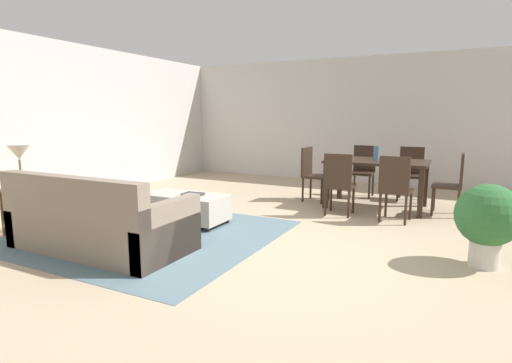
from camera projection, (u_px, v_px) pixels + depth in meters
name	position (u px, v px, depth m)	size (l,w,h in m)	color
ground_plane	(284.00, 251.00, 4.39)	(10.80, 10.80, 0.00)	tan
wall_back	(376.00, 121.00, 8.57)	(9.00, 0.12, 2.70)	beige
wall_left	(45.00, 122.00, 6.62)	(0.12, 11.00, 2.70)	beige
area_rug	(149.00, 234.00, 5.00)	(3.00, 2.80, 0.01)	slate
couch	(98.00, 224.00, 4.38)	(1.97, 0.94, 0.86)	gray
ottoman_table	(185.00, 206.00, 5.50)	(1.16, 0.57, 0.40)	#B7AD9E
side_table	(23.00, 198.00, 4.94)	(0.40, 0.40, 0.59)	brown
table_lamp	(19.00, 154.00, 4.85)	(0.26, 0.26, 0.53)	brown
dining_table	(377.00, 166.00, 6.37)	(1.52, 0.96, 0.76)	#332319
dining_chair_near_left	(339.00, 181.00, 5.84)	(0.42, 0.42, 0.92)	#332319
dining_chair_near_right	(395.00, 185.00, 5.48)	(0.43, 0.43, 0.92)	#332319
dining_chair_far_left	(363.00, 168.00, 7.31)	(0.40, 0.40, 0.92)	#332319
dining_chair_far_right	(411.00, 170.00, 6.98)	(0.41, 0.41, 0.92)	#332319
dining_chair_head_east	(454.00, 180.00, 5.87)	(0.40, 0.40, 0.92)	#332319
dining_chair_head_west	(312.00, 171.00, 6.90)	(0.43, 0.43, 0.92)	#332319
vase_centerpiece	(376.00, 153.00, 6.36)	(0.09, 0.09, 0.23)	slate
book_on_ottoman	(193.00, 194.00, 5.38)	(0.26, 0.20, 0.03)	#333338
potted_plant	(488.00, 218.00, 3.85)	(0.60, 0.60, 0.82)	beige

